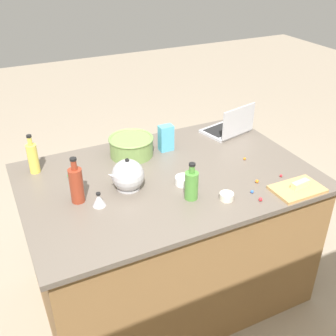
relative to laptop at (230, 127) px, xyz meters
The scene contains 22 objects.
ground_plane 1.19m from the laptop, 27.16° to the left, with size 12.00×12.00×0.00m, color gray.
island_counter 0.87m from the laptop, 27.16° to the left, with size 1.67×1.10×0.90m.
laptop is the anchor object (origin of this frame).
mixing_bowl_large 0.73m from the laptop, ahead, with size 0.28×0.28×0.12m.
bottle_olive 0.86m from the laptop, 43.18° to the left, with size 0.07×0.07×0.21m.
bottle_oil 1.32m from the laptop, ahead, with size 0.06×0.06×0.24m.
bottle_soy 1.23m from the laptop, 16.78° to the left, with size 0.07×0.07×0.26m.
kettle 0.96m from the laptop, 21.47° to the left, with size 0.21×0.18×0.20m.
cutting_board 0.78m from the laptop, 85.04° to the left, with size 0.28×0.18×0.02m, color tan.
butter_stick_left 0.78m from the laptop, 86.12° to the left, with size 0.11×0.04×0.04m, color #F4E58C.
ramekin_small 0.75m from the laptop, 36.77° to the left, with size 0.09×0.09×0.05m, color white.
ramekin_medium 0.82m from the laptop, 55.74° to the left, with size 0.08×0.08×0.04m, color beige.
kitchen_timer 1.17m from the laptop, 22.07° to the left, with size 0.07×0.07×0.08m.
candy_bag 0.51m from the laptop, ahead, with size 0.09×0.06×0.17m, color #4CA5CC.
candy_0 1.16m from the laptop, ahead, with size 0.02×0.02×0.02m, color green.
candy_1 0.83m from the laptop, 68.08° to the left, with size 0.02×0.02×0.02m, color red.
candy_2 0.63m from the laptop, 85.00° to the left, with size 0.02×0.02×0.02m, color red.
candy_3 0.76m from the laptop, 66.12° to the left, with size 0.02×0.02×0.02m, color blue.
candy_4 0.39m from the laptop, 71.05° to the left, with size 0.02×0.02×0.02m, color orange.
candy_5 1.25m from the laptop, 16.59° to the left, with size 0.02×0.02×0.02m, color red.
candy_6 0.66m from the laptop, 70.53° to the left, with size 0.02×0.02×0.02m, color orange.
candy_7 0.82m from the laptop, 16.03° to the left, with size 0.02×0.02×0.02m, color blue.
Camera 1 is at (0.88, 1.82, 2.13)m, focal length 43.45 mm.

